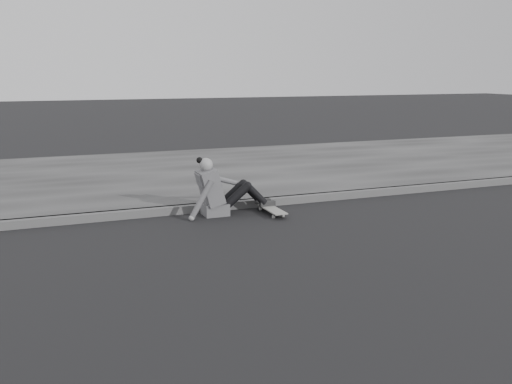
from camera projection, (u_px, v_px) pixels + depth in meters
ground at (293, 260)px, 6.44m from camera, size 80.00×80.00×0.00m
curb at (222, 206)px, 8.78m from camera, size 24.00×0.16×0.12m
sidewalk at (176, 174)px, 11.53m from camera, size 24.00×6.00×0.12m
skateboard at (271, 209)px, 8.51m from camera, size 0.20×0.78×0.09m
seated_woman at (219, 191)px, 8.41m from camera, size 1.38×0.46×0.88m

